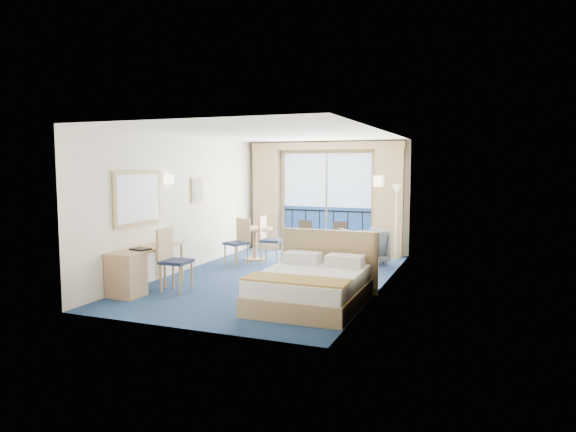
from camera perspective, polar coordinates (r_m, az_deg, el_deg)
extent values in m
plane|color=navy|center=(9.77, -1.30, -6.86)|extent=(6.50, 6.50, 0.00)
cube|color=beige|center=(12.63, 4.38, 2.17)|extent=(4.00, 0.02, 2.70)
cube|color=beige|center=(6.69, -12.10, -1.07)|extent=(4.00, 0.02, 2.70)
cube|color=beige|center=(10.50, -11.50, 1.36)|extent=(0.02, 6.50, 2.70)
cube|color=beige|center=(8.99, 10.60, 0.66)|extent=(0.02, 6.50, 2.70)
cube|color=white|center=(9.55, -1.33, 9.21)|extent=(4.00, 6.50, 0.02)
cube|color=navy|center=(12.67, 4.30, -1.41)|extent=(2.20, 0.02, 1.08)
cube|color=silver|center=(12.57, 4.34, 4.02)|extent=(2.20, 0.02, 1.32)
cube|color=#9A5630|center=(12.73, 4.28, -3.47)|extent=(2.20, 0.02, 0.20)
cube|color=black|center=(12.61, 4.31, 0.57)|extent=(2.20, 0.02, 0.04)
cube|color=tan|center=(12.57, 4.35, 7.21)|extent=(2.36, 0.03, 0.12)
cube|color=tan|center=(12.98, -0.56, 1.61)|extent=(0.06, 0.03, 2.40)
cube|color=tan|center=(12.31, 9.43, 1.31)|extent=(0.06, 0.03, 2.40)
cube|color=silver|center=(12.59, 4.30, 1.47)|extent=(0.05, 0.02, 2.40)
cube|color=#372819|center=(12.58, 5.80, -2.21)|extent=(0.35, 0.02, 0.70)
cube|color=#372819|center=(12.85, 1.93, -2.02)|extent=(0.35, 0.02, 0.70)
cube|color=#372819|center=(12.71, 4.06, -2.57)|extent=(0.30, 0.02, 0.45)
cube|color=black|center=(12.95, 0.48, -1.29)|extent=(0.02, 0.01, 0.90)
cube|color=black|center=(12.83, 1.98, -1.36)|extent=(0.02, 0.01, 0.90)
cube|color=black|center=(12.72, 3.51, -1.43)|extent=(0.03, 0.01, 0.90)
cube|color=black|center=(12.61, 5.07, -1.50)|extent=(0.03, 0.01, 0.90)
cube|color=black|center=(12.52, 6.66, -1.57)|extent=(0.02, 0.01, 0.90)
cube|color=black|center=(12.43, 8.26, -1.64)|extent=(0.02, 0.01, 0.90)
cube|color=tan|center=(13.00, -2.43, 1.94)|extent=(0.65, 0.22, 2.55)
cube|color=tan|center=(12.09, 11.16, 1.56)|extent=(0.65, 0.22, 2.55)
cube|color=tan|center=(12.46, 4.20, 7.78)|extent=(3.80, 0.25, 0.18)
cube|color=tan|center=(9.24, -16.37, 1.91)|extent=(0.04, 1.25, 0.95)
cube|color=silver|center=(9.23, -16.26, 1.91)|extent=(0.01, 1.12, 0.82)
cube|color=tan|center=(10.85, -10.08, 2.84)|extent=(0.03, 0.42, 0.52)
cube|color=gray|center=(10.84, -9.99, 2.84)|extent=(0.01, 0.34, 0.44)
cylinder|color=#F6E5AC|center=(9.94, -13.09, 3.97)|extent=(0.18, 0.18, 0.18)
cylinder|color=#F6E5AC|center=(8.83, 10.03, 3.84)|extent=(0.18, 0.18, 0.18)
cube|color=tan|center=(7.83, 2.45, -8.96)|extent=(1.51, 1.89, 0.28)
cube|color=white|center=(7.77, 2.45, -7.11)|extent=(1.46, 1.83, 0.24)
cube|color=#BA8F48|center=(7.18, 0.86, -7.09)|extent=(1.49, 0.52, 0.03)
cube|color=white|center=(8.48, 1.64, -4.62)|extent=(0.59, 0.38, 0.17)
cube|color=white|center=(8.27, 6.36, -4.92)|extent=(0.59, 0.38, 0.17)
cube|color=tan|center=(8.67, 4.58, -4.97)|extent=(1.65, 0.06, 1.04)
cube|color=tan|center=(8.80, 8.42, -6.49)|extent=(0.42, 0.40, 0.55)
cube|color=silver|center=(8.72, 8.25, -4.52)|extent=(0.19, 0.17, 0.07)
imported|color=#444A53|center=(11.17, 8.44, -3.32)|extent=(1.18, 1.18, 0.77)
cylinder|color=silver|center=(11.87, 11.83, -4.65)|extent=(0.23, 0.23, 0.03)
cylinder|color=silver|center=(11.76, 11.90, -0.92)|extent=(0.03, 0.03, 1.59)
cone|color=beige|center=(11.70, 11.98, 2.95)|extent=(0.21, 0.21, 0.19)
cube|color=tan|center=(9.08, -15.51, -3.53)|extent=(0.53, 1.54, 0.04)
cube|color=tan|center=(8.73, -17.53, -6.35)|extent=(0.50, 0.46, 0.68)
cylinder|color=tan|center=(9.43, -15.90, -5.42)|extent=(0.05, 0.05, 0.68)
cylinder|color=tan|center=(9.16, -13.54, -5.69)|extent=(0.05, 0.05, 0.68)
cylinder|color=tan|center=(9.85, -14.04, -4.90)|extent=(0.05, 0.05, 0.68)
cylinder|color=tan|center=(9.59, -11.73, -5.14)|extent=(0.05, 0.05, 0.68)
cube|color=#1C2741|center=(8.84, -12.32, -4.98)|extent=(0.46, 0.46, 0.05)
cube|color=tan|center=(8.91, -13.52, -3.09)|extent=(0.05, 0.45, 0.54)
cylinder|color=tan|center=(8.64, -11.92, -7.00)|extent=(0.04, 0.04, 0.49)
cylinder|color=tan|center=(8.94, -10.65, -6.54)|extent=(0.04, 0.04, 0.49)
cylinder|color=tan|center=(8.84, -13.93, -6.76)|extent=(0.04, 0.04, 0.49)
cylinder|color=tan|center=(9.14, -12.63, -6.32)|extent=(0.04, 0.04, 0.49)
cube|color=black|center=(8.85, -16.05, -3.56)|extent=(0.34, 0.28, 0.03)
cylinder|color=silver|center=(9.56, -14.10, -2.74)|extent=(0.12, 0.12, 0.02)
cylinder|color=silver|center=(9.53, -14.12, -1.63)|extent=(0.02, 0.02, 0.39)
cone|color=beige|center=(9.51, -14.15, -0.46)|extent=(0.11, 0.11, 0.10)
cylinder|color=tan|center=(11.49, -3.74, -1.39)|extent=(0.81, 0.81, 0.04)
cylinder|color=tan|center=(11.54, -3.73, -3.14)|extent=(0.08, 0.08, 0.71)
cylinder|color=tan|center=(11.60, -3.72, -4.79)|extent=(0.45, 0.45, 0.03)
cube|color=#1C2741|center=(11.18, -1.85, -2.73)|extent=(0.48, 0.48, 0.05)
cube|color=tan|center=(11.21, -2.86, -1.32)|extent=(0.08, 0.44, 0.52)
cylinder|color=tan|center=(11.00, -1.24, -4.20)|extent=(0.04, 0.04, 0.47)
cylinder|color=tan|center=(11.33, -0.73, -3.91)|extent=(0.04, 0.04, 0.47)
cylinder|color=tan|center=(11.11, -2.98, -4.11)|extent=(0.04, 0.04, 0.47)
cylinder|color=tan|center=(11.44, -2.42, -3.83)|extent=(0.04, 0.04, 0.47)
cube|color=#1C2741|center=(10.90, -5.77, -3.04)|extent=(0.55, 0.55, 0.05)
cube|color=tan|center=(11.00, -4.98, -1.58)|extent=(0.41, 0.20, 0.50)
cylinder|color=tan|center=(10.97, -7.02, -4.31)|extent=(0.04, 0.04, 0.45)
cylinder|color=tan|center=(10.71, -5.86, -4.54)|extent=(0.04, 0.04, 0.45)
cylinder|color=tan|center=(11.18, -5.66, -4.10)|extent=(0.04, 0.04, 0.45)
cylinder|color=tan|center=(10.93, -4.49, -4.32)|extent=(0.04, 0.04, 0.45)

